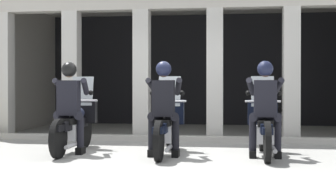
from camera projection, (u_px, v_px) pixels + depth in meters
ground_plane at (184, 136)px, 11.30m from camera, size 80.00×80.00×0.00m
station_building at (188, 49)px, 12.81m from camera, size 9.19×4.54×3.45m
kerb_strip at (175, 139)px, 10.13m from camera, size 8.69×0.24×0.12m
motorcycle_left at (75, 124)px, 8.61m from camera, size 0.62×2.04×1.35m
police_officer_left at (69, 100)px, 8.33m from camera, size 0.63×0.61×1.58m
motorcycle_center at (166, 125)px, 8.30m from camera, size 0.62×2.04×1.35m
police_officer_center at (164, 100)px, 8.01m from camera, size 0.63×0.61×1.58m
motorcycle_right at (264, 126)px, 8.16m from camera, size 0.62×2.04×1.35m
police_officer_right at (265, 100)px, 7.88m from camera, size 0.63×0.61×1.58m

